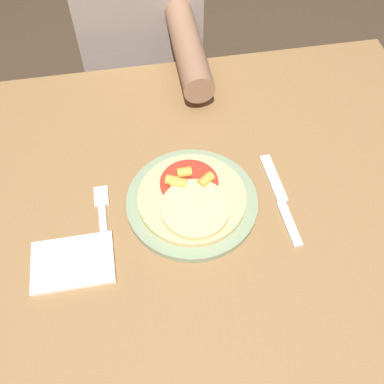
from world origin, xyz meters
name	(u,v)px	position (x,y,z in m)	size (l,w,h in m)	color
ground_plane	(207,336)	(0.00, 0.00, 0.00)	(8.00, 8.00, 0.00)	#423323
dining_table	(215,240)	(0.00, 0.00, 0.65)	(1.05, 0.90, 0.78)	olive
plate	(192,202)	(-0.05, 0.02, 0.78)	(0.26, 0.26, 0.01)	gray
pizza	(192,198)	(-0.05, 0.02, 0.80)	(0.21, 0.21, 0.04)	#DBBC7A
fork	(103,218)	(-0.22, 0.02, 0.78)	(0.03, 0.18, 0.00)	silver
knife	(281,199)	(0.13, 0.00, 0.78)	(0.03, 0.22, 0.00)	silver
napkin	(73,262)	(-0.28, -0.07, 0.78)	(0.15, 0.10, 0.01)	silver
person_diner	(142,48)	(-0.08, 0.67, 0.67)	(0.33, 0.52, 1.16)	#2D2D38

